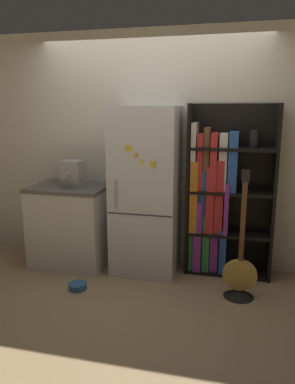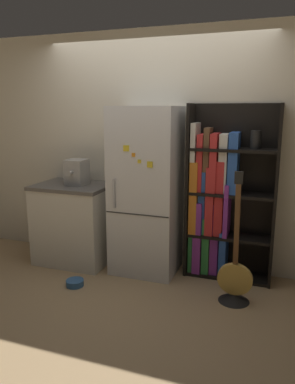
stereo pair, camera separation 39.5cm
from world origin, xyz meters
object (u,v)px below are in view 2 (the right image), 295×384
Objects in this scene: refrigerator at (146,191)px; pet_bowl at (75,282)px; guitar at (234,284)px; bookshelf at (219,200)px; espresso_machine at (77,172)px.

refrigerator is 9.85× the size of pet_bowl.
refrigerator reaches higher than guitar.
bookshelf is 6.37× the size of espresso_machine.
refrigerator reaches higher than pet_bowl.
espresso_machine is (-1.57, -0.18, 0.23)m from bookshelf.
pet_bowl is at bearing -149.32° from bookshelf.
guitar is at bearing -64.58° from bookshelf.
espresso_machine is 2.07m from guitar.
guitar is 6.91× the size of pet_bowl.
espresso_machine is at bearing -177.79° from refrigerator.
bookshelf is 0.89m from guitar.
refrigerator is 1.31m from guitar.
refrigerator is at bearing 158.45° from guitar.
guitar is at bearing -21.55° from refrigerator.
refrigerator is 1.19m from pet_bowl.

